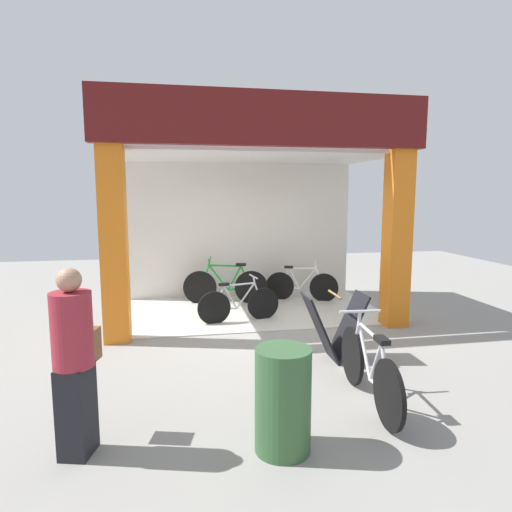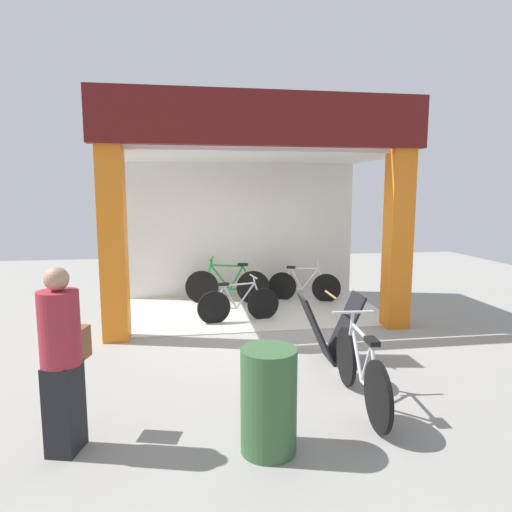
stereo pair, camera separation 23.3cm
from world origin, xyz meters
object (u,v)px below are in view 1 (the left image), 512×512
(sandwich_board_sign, at_px, (334,327))
(bicycle_inside_2, at_px, (239,304))
(bicycle_parked_0, at_px, (369,370))
(trash_bin, at_px, (283,400))
(bicycle_inside_0, at_px, (226,286))
(pedestrian_1, at_px, (75,360))
(bicycle_inside_1, at_px, (301,285))

(sandwich_board_sign, bearing_deg, bicycle_inside_2, 116.80)
(bicycle_parked_0, height_order, trash_bin, bicycle_parked_0)
(bicycle_inside_0, bearing_deg, pedestrian_1, -110.32)
(sandwich_board_sign, relative_size, trash_bin, 1.00)
(pedestrian_1, distance_m, trash_bin, 1.78)
(bicycle_inside_0, xyz_separation_m, bicycle_parked_0, (0.98, -4.57, -0.00))
(bicycle_parked_0, distance_m, trash_bin, 1.29)
(bicycle_parked_0, relative_size, sandwich_board_sign, 1.86)
(sandwich_board_sign, bearing_deg, bicycle_inside_1, 81.17)
(bicycle_inside_0, relative_size, bicycle_inside_2, 1.17)
(bicycle_inside_0, distance_m, trash_bin, 5.25)
(bicycle_inside_1, bearing_deg, pedestrian_1, -124.68)
(bicycle_inside_1, xyz_separation_m, trash_bin, (-1.69, -5.21, 0.13))
(bicycle_inside_2, height_order, trash_bin, trash_bin)
(bicycle_inside_1, xyz_separation_m, bicycle_parked_0, (-0.59, -4.54, 0.04))
(pedestrian_1, bearing_deg, bicycle_parked_0, 8.05)
(bicycle_inside_1, xyz_separation_m, sandwich_board_sign, (-0.51, -3.27, 0.12))
(pedestrian_1, bearing_deg, bicycle_inside_2, 62.32)
(bicycle_inside_1, xyz_separation_m, bicycle_inside_2, (-1.51, -1.30, -0.01))
(bicycle_inside_1, height_order, pedestrian_1, pedestrian_1)
(bicycle_inside_0, height_order, bicycle_parked_0, bicycle_inside_0)
(bicycle_parked_0, height_order, pedestrian_1, pedestrian_1)
(bicycle_inside_1, height_order, bicycle_inside_2, bicycle_inside_1)
(bicycle_parked_0, relative_size, pedestrian_1, 1.05)
(bicycle_inside_1, height_order, trash_bin, trash_bin)
(bicycle_inside_1, height_order, bicycle_parked_0, bicycle_parked_0)
(bicycle_inside_0, height_order, pedestrian_1, pedestrian_1)
(bicycle_inside_0, xyz_separation_m, bicycle_inside_1, (1.57, -0.03, -0.05))
(bicycle_inside_2, height_order, pedestrian_1, pedestrian_1)
(bicycle_parked_0, xyz_separation_m, sandwich_board_sign, (0.08, 1.27, 0.08))
(sandwich_board_sign, distance_m, trash_bin, 2.27)
(bicycle_inside_0, distance_m, bicycle_inside_2, 1.33)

